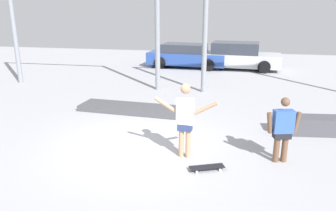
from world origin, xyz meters
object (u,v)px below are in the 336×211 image
at_px(parked_car_blue, 186,56).
at_px(parked_car_silver, 237,56).
at_px(bystander, 283,128).
at_px(grind_box, 324,126).
at_px(manual_pad, 131,108).
at_px(skateboarder, 185,117).
at_px(skateboard, 207,167).

xyz_separation_m(parked_car_blue, parked_car_silver, (2.82, 0.03, 0.05)).
bearing_deg(bystander, grind_box, -139.57).
height_order(grind_box, manual_pad, grind_box).
relative_size(parked_car_blue, parked_car_silver, 0.98).
distance_m(skateboarder, grind_box, 4.13).
bearing_deg(skateboard, skateboarder, 113.34).
distance_m(grind_box, manual_pad, 5.79).
xyz_separation_m(grind_box, parked_car_blue, (-5.14, 9.44, 0.40)).
relative_size(skateboarder, manual_pad, 0.51).
height_order(manual_pad, parked_car_blue, parked_car_blue).
xyz_separation_m(skateboarder, bystander, (2.10, 0.19, -0.18)).
xyz_separation_m(parked_car_blue, bystander, (3.79, -11.39, 0.15)).
bearing_deg(skateboard, manual_pad, 105.24).
distance_m(grind_box, parked_car_silver, 9.75).
bearing_deg(skateboard, bystander, 2.03).
xyz_separation_m(skateboarder, parked_car_blue, (-1.69, 11.58, -0.33)).
height_order(manual_pad, bystander, bystander).
bearing_deg(manual_pad, grind_box, -8.90).
xyz_separation_m(skateboard, parked_car_silver, (0.58, 12.14, 0.64)).
height_order(skateboarder, skateboard, skateboarder).
xyz_separation_m(skateboard, parked_car_blue, (-2.25, 12.12, 0.58)).
bearing_deg(skateboard, grind_box, 19.74).
distance_m(skateboard, grind_box, 3.94).
bearing_deg(skateboard, parked_car_blue, 77.40).
relative_size(skateboarder, skateboard, 2.24).
relative_size(grind_box, manual_pad, 0.71).
distance_m(skateboarder, manual_pad, 3.89).
distance_m(skateboarder, bystander, 2.12).
relative_size(grind_box, bystander, 1.64).
bearing_deg(parked_car_silver, bystander, -81.08).
xyz_separation_m(skateboard, grind_box, (2.89, 2.68, 0.18)).
bearing_deg(skateboarder, manual_pad, 131.61).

